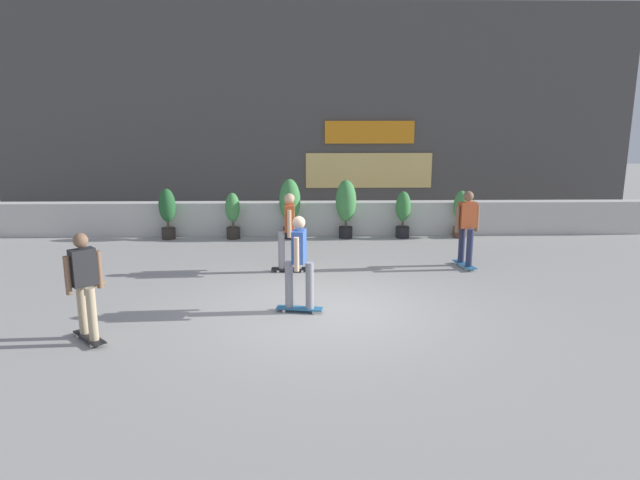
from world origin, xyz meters
TOP-DOWN VIEW (x-y plane):
  - ground_plane at (0.00, 0.00)m, footprint 48.00×48.00m
  - planter_wall at (0.00, 6.00)m, footprint 18.00×0.40m
  - building_backdrop at (0.00, 10.00)m, footprint 20.00×2.08m
  - potted_plant_0 at (-3.92, 5.55)m, footprint 0.44×0.44m
  - potted_plant_1 at (-2.21, 5.55)m, footprint 0.38×0.38m
  - potted_plant_2 at (-0.71, 5.55)m, footprint 0.55×0.55m
  - potted_plant_3 at (0.77, 5.55)m, footprint 0.54×0.54m
  - potted_plant_4 at (2.29, 5.55)m, footprint 0.39×0.39m
  - potted_plant_5 at (3.83, 5.55)m, footprint 0.40×0.40m
  - skater_by_wall_right at (-0.39, -0.13)m, footprint 0.82×0.55m
  - skater_foreground at (3.21, 2.62)m, footprint 0.55×0.82m
  - skater_by_wall_left at (-3.59, -1.35)m, footprint 0.68×0.73m
  - skater_far_left at (-0.62, 2.37)m, footprint 0.80×0.56m
  - skateboard_near_camera at (-4.66, 1.64)m, footprint 0.76×0.64m

SIDE VIEW (x-z plane):
  - ground_plane at x=0.00m, z-range 0.00..0.00m
  - skateboard_near_camera at x=-4.66m, z-range 0.02..0.10m
  - planter_wall at x=0.00m, z-range 0.00..0.90m
  - potted_plant_1 at x=-2.21m, z-range 0.04..1.27m
  - potted_plant_4 at x=2.29m, z-range 0.05..1.30m
  - potted_plant_5 at x=3.83m, z-range 0.06..1.32m
  - potted_plant_0 at x=-3.92m, z-range 0.08..1.42m
  - potted_plant_3 at x=0.77m, z-range 0.13..1.69m
  - potted_plant_2 at x=-0.71m, z-range 0.14..1.72m
  - skater_by_wall_right at x=-0.39m, z-range 0.09..1.79m
  - skater_foreground at x=3.21m, z-range 0.09..1.79m
  - skater_by_wall_left at x=-3.59m, z-range 0.09..1.79m
  - skater_far_left at x=-0.62m, z-range 0.09..1.79m
  - building_backdrop at x=0.00m, z-range 0.00..6.50m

